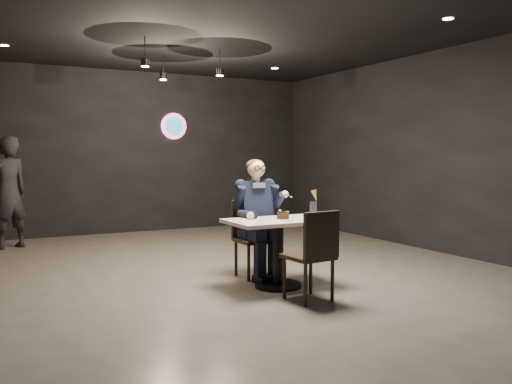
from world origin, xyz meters
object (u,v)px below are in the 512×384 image
chair_near (308,255)px  seated_man (255,217)px  passerby (8,192)px  chair_far (255,239)px  sundae_glass (313,209)px  main_table (278,253)px

chair_near → seated_man: bearing=84.2°
seated_man → passerby: size_ratio=0.83×
chair_far → chair_near: bearing=-90.0°
sundae_glass → passerby: 5.02m
seated_man → chair_near: bearing=-90.0°
main_table → chair_far: bearing=90.0°
sundae_glass → passerby: size_ratio=0.10×
chair_far → sundae_glass: size_ratio=5.12×
chair_far → main_table: bearing=-90.0°
chair_near → sundae_glass: (0.44, 0.59, 0.38)m
main_table → chair_far: (0.00, 0.55, 0.09)m
seated_man → passerby: passerby is taller
passerby → chair_far: bearing=97.5°
chair_far → seated_man: seated_man is taller
sundae_glass → passerby: bearing=125.7°
sundae_glass → main_table: bearing=177.4°
sundae_glass → passerby: passerby is taller
main_table → passerby: passerby is taller
chair_far → seated_man: (0.00, -0.00, 0.26)m
sundae_glass → chair_near: bearing=-127.1°
chair_near → seated_man: size_ratio=0.64×
main_table → chair_far: chair_far is taller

